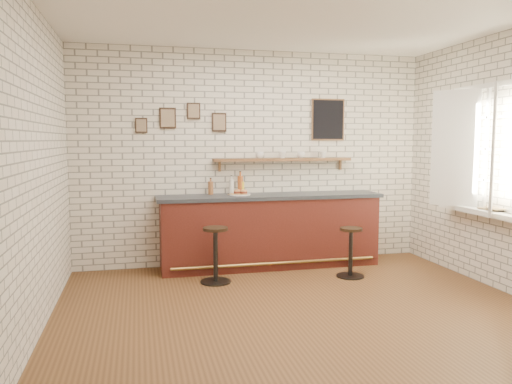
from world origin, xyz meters
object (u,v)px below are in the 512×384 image
bitters_bottle_amber (240,184)px  bar_counter (270,230)px  bar_stool_right (351,251)px  condiment_bottle_yellow (242,187)px  ciabatta_sandwich (240,192)px  sandwich_plate (240,195)px  shelf_cup_d (323,154)px  bar_stool_left (216,253)px  bitters_bottle_white (232,186)px  shelf_cup_a (260,155)px  bitters_bottle_brown (211,188)px  shelf_cup_c (301,155)px  book_lower (486,209)px  book_upper (487,208)px  shelf_cup_b (282,155)px

bitters_bottle_amber → bar_counter: bearing=-26.3°
bitters_bottle_amber → bar_stool_right: 1.76m
bar_counter → condiment_bottle_yellow: 0.72m
ciabatta_sandwich → sandwich_plate: bearing=180.0°
condiment_bottle_yellow → shelf_cup_d: (1.21, 0.01, 0.45)m
sandwich_plate → bar_stool_left: (-0.43, -0.62, -0.65)m
bar_stool_right → bar_counter: bearing=138.9°
ciabatta_sandwich → bitters_bottle_amber: (0.04, 0.18, 0.09)m
sandwich_plate → bitters_bottle_white: bearing=114.1°
shelf_cup_a → ciabatta_sandwich: bearing=-145.1°
bitters_bottle_brown → bar_stool_left: bearing=-94.4°
bar_stool_left → bitters_bottle_brown: bearing=85.6°
shelf_cup_c → book_lower: (1.71, -1.75, -0.60)m
sandwich_plate → shelf_cup_a: 0.65m
shelf_cup_d → book_lower: 2.30m
shelf_cup_c → book_upper: 2.53m
shelf_cup_d → ciabatta_sandwich: bearing=179.8°
bar_counter → shelf_cup_c: bearing=21.6°
bitters_bottle_white → shelf_cup_c: bearing=0.7°
bar_counter → shelf_cup_d: shelf_cup_d is taller
bitters_bottle_amber → book_upper: size_ratio=1.27×
sandwich_plate → shelf_cup_a: bearing=30.2°
book_lower → book_upper: bearing=-103.4°
sandwich_plate → bar_stool_left: sandwich_plate is taller
ciabatta_sandwich → shelf_cup_a: (0.32, 0.19, 0.49)m
book_lower → shelf_cup_d: bearing=114.8°
bitters_bottle_white → condiment_bottle_yellow: bearing=0.0°
ciabatta_sandwich → bar_stool_right: (1.29, -0.77, -0.71)m
bitters_bottle_white → book_lower: bearing=-32.5°
bar_counter → shelf_cup_d: bearing=13.4°
sandwich_plate → book_lower: 3.07m
bar_stool_right → shelf_cup_a: bearing=135.3°
bitters_bottle_brown → bar_stool_left: (-0.06, -0.80, -0.73)m
shelf_cup_b → bar_counter: bearing=173.5°
shelf_cup_d → shelf_cup_c: bearing=171.2°
sandwich_plate → shelf_cup_c: size_ratio=2.50×
bitters_bottle_brown → shelf_cup_c: bearing=0.5°
bar_stool_right → shelf_cup_d: (-0.02, 0.96, 1.20)m
bitters_bottle_white → sandwich_plate: bearing=-65.9°
bar_stool_right → book_lower: size_ratio=2.60×
ciabatta_sandwich → bitters_bottle_white: bearing=116.4°
bitters_bottle_white → shelf_cup_b: (0.74, 0.01, 0.43)m
condiment_bottle_yellow → book_upper: bearing=-34.2°
bitters_bottle_brown → shelf_cup_c: (1.30, 0.01, 0.44)m
shelf_cup_b → book_upper: (1.99, -1.77, -0.59)m
bar_counter → book_upper: size_ratio=12.51×
bar_counter → bitters_bottle_brown: 1.01m
book_lower → book_upper: size_ratio=0.99×
ciabatta_sandwich → bar_stool_left: (-0.44, -0.62, -0.68)m
bar_counter → bitters_bottle_brown: bitters_bottle_brown is taller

